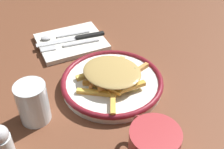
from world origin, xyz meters
TOP-DOWN VIEW (x-y plane):
  - ground_plane at (0.00, 0.00)m, footprint 2.60×2.60m
  - plate at (0.00, 0.00)m, footprint 0.26×0.26m
  - fries_heap at (-0.00, 0.00)m, footprint 0.21×0.21m
  - napkin at (0.23, 0.03)m, footprint 0.16×0.20m
  - fork at (0.20, 0.04)m, footprint 0.04×0.18m
  - knife at (0.23, 0.01)m, footprint 0.04×0.21m
  - spoon at (0.26, 0.07)m, footprint 0.03×0.15m
  - water_glass at (-0.03, 0.20)m, footprint 0.07×0.07m
  - coffee_mug at (-0.23, 0.02)m, footprint 0.12×0.10m
  - salt_shaker at (-0.10, 0.28)m, footprint 0.04×0.04m

SIDE VIEW (x-z plane):
  - ground_plane at x=0.00m, z-range 0.00..0.00m
  - napkin at x=0.23m, z-range 0.00..0.01m
  - plate at x=0.00m, z-range 0.00..0.03m
  - fork at x=0.20m, z-range 0.01..0.02m
  - knife at x=0.23m, z-range 0.01..0.02m
  - spoon at x=0.26m, z-range 0.01..0.02m
  - fries_heap at x=0.00m, z-range 0.02..0.06m
  - coffee_mug at x=-0.23m, z-range 0.00..0.09m
  - salt_shaker at x=-0.10m, z-range 0.00..0.09m
  - water_glass at x=-0.03m, z-range 0.00..0.10m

